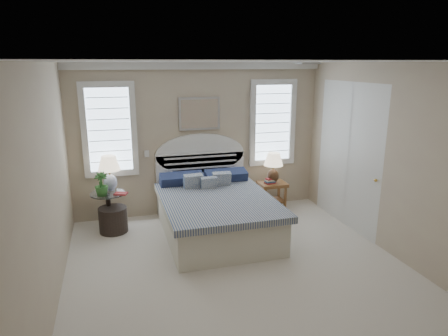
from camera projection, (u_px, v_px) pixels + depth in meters
floor at (243, 275)px, 5.21m from camera, size 4.50×5.00×0.01m
ceiling at (246, 62)px, 4.52m from camera, size 4.50×5.00×0.01m
wall_back at (199, 140)px, 7.19m from camera, size 4.50×0.02×2.70m
wall_left at (45, 192)px, 4.26m from camera, size 0.02×5.00×2.70m
wall_right at (400, 164)px, 5.47m from camera, size 0.02×5.00×2.70m
crown_molding at (199, 66)px, 6.82m from camera, size 4.50×0.08×0.12m
hvac_vent at (308, 63)px, 5.59m from camera, size 0.30×0.20×0.02m
switch_plate at (147, 154)px, 6.97m from camera, size 0.08×0.01×0.12m
window_left at (109, 130)px, 6.69m from camera, size 0.90×0.06×1.60m
window_right at (272, 123)px, 7.48m from camera, size 0.90×0.06×1.60m
painting at (200, 114)px, 7.03m from camera, size 0.74×0.04×0.58m
closet_door at (348, 155)px, 6.62m from camera, size 0.02×1.80×2.40m
bed at (215, 210)px, 6.47m from camera, size 1.72×2.28×1.47m
side_table_left at (109, 207)px, 6.57m from camera, size 0.56×0.56×0.63m
nightstand_right at (272, 190)px, 7.46m from camera, size 0.50×0.40×0.53m
floor_pot at (113, 220)px, 6.51m from camera, size 0.51×0.51×0.42m
lamp_left at (109, 169)px, 6.58m from camera, size 0.44×0.44×0.59m
lamp_right at (273, 164)px, 7.34m from camera, size 0.46×0.46×0.57m
potted_plant at (101, 184)px, 6.34m from camera, size 0.24×0.24×0.38m
books_left at (121, 194)px, 6.44m from camera, size 0.23×0.19×0.03m
books_right at (270, 181)px, 7.36m from camera, size 0.20×0.16×0.10m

